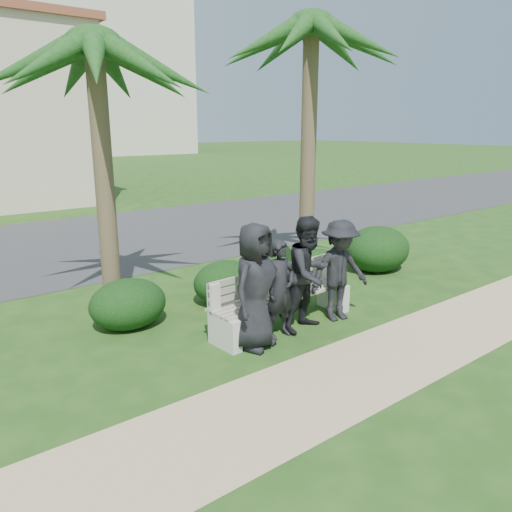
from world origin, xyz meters
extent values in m
plane|color=#1D4112|center=(0.00, 0.00, 0.00)|extent=(160.00, 160.00, 0.00)
cube|color=tan|center=(0.00, -1.80, 0.00)|extent=(30.00, 1.60, 0.01)
cube|color=#2D2D30|center=(0.00, 8.00, 0.00)|extent=(160.00, 8.00, 0.01)
cube|color=beige|center=(14.00, 55.00, 10.00)|extent=(26.00, 18.00, 20.00)
cube|color=gray|center=(0.03, -0.04, 0.49)|extent=(2.63, 0.74, 0.04)
cube|color=gray|center=(0.03, 0.22, 0.76)|extent=(2.60, 0.19, 0.30)
cube|color=beige|center=(-1.18, -0.04, 0.24)|extent=(0.21, 0.60, 0.48)
cube|color=beige|center=(1.24, -0.04, 0.24)|extent=(0.21, 0.60, 0.48)
imported|color=black|center=(-0.82, -0.36, 0.92)|extent=(1.05, 0.85, 1.85)
imported|color=black|center=(-0.29, -0.30, 0.76)|extent=(0.58, 0.40, 1.52)
imported|color=black|center=(0.27, -0.34, 0.91)|extent=(0.98, 0.82, 1.82)
imported|color=black|center=(0.94, -0.36, 0.84)|extent=(1.19, 0.82, 1.69)
ellipsoid|color=black|center=(-1.94, 1.51, 0.41)|extent=(1.24, 1.03, 0.81)
ellipsoid|color=black|center=(-0.05, 1.49, 0.40)|extent=(1.23, 1.01, 0.80)
ellipsoid|color=black|center=(0.86, 1.48, 0.41)|extent=(1.24, 1.03, 0.81)
ellipsoid|color=black|center=(2.31, 1.49, 0.33)|extent=(1.00, 0.82, 0.65)
ellipsoid|color=black|center=(3.82, 1.13, 0.51)|extent=(1.57, 1.30, 1.02)
cylinder|color=brown|center=(-1.79, 2.50, 2.20)|extent=(0.32, 0.32, 4.40)
cylinder|color=brown|center=(2.42, 1.97, 2.54)|extent=(0.32, 0.32, 5.08)
camera|label=1|loc=(-4.99, -5.67, 3.13)|focal=35.00mm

